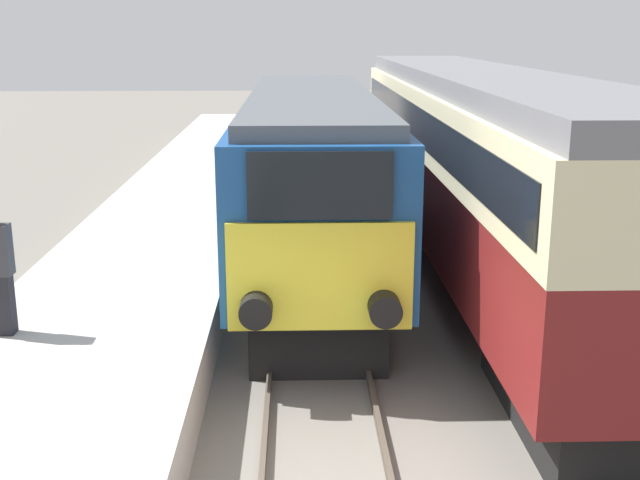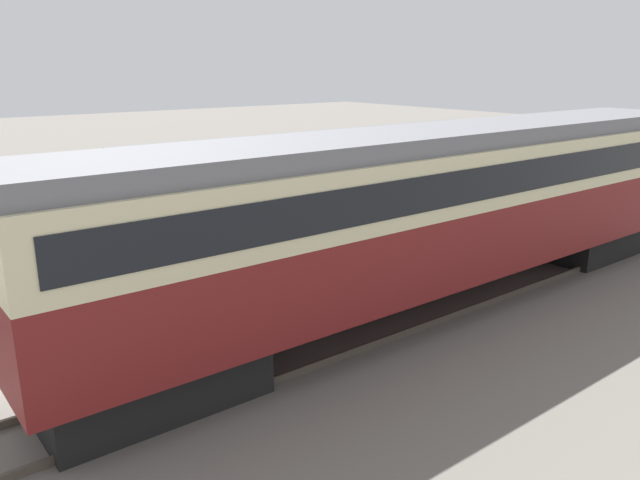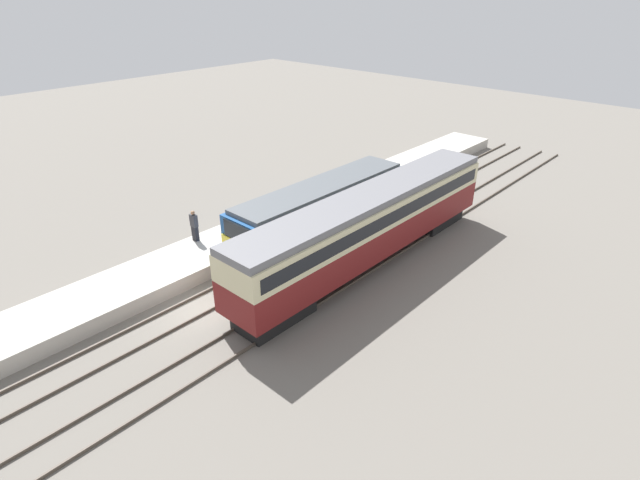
% 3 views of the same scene
% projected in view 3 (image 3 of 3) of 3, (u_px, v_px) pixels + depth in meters
% --- Properties ---
extents(ground_plane, '(120.00, 120.00, 0.00)m').
position_uv_depth(ground_plane, '(200.00, 306.00, 23.60)').
color(ground_plane, slate).
extents(platform_left, '(3.50, 50.00, 0.80)m').
position_uv_depth(platform_left, '(276.00, 224.00, 30.62)').
color(platform_left, '#B7B2A8').
rests_on(platform_left, ground_plane).
extents(rails_near_track, '(1.51, 60.00, 0.14)m').
position_uv_depth(rails_near_track, '(277.00, 265.00, 26.84)').
color(rails_near_track, '#4C4238').
rests_on(rails_near_track, ground_plane).
extents(rails_far_track, '(1.50, 60.00, 0.14)m').
position_uv_depth(rails_far_track, '(324.00, 289.00, 24.80)').
color(rails_far_track, '#4C4238').
rests_on(rails_far_track, ground_plane).
extents(locomotive, '(2.70, 12.52, 3.71)m').
position_uv_depth(locomotive, '(322.00, 212.00, 28.27)').
color(locomotive, black).
rests_on(locomotive, ground_plane).
extents(passenger_carriage, '(2.75, 18.19, 4.13)m').
position_uv_depth(passenger_carriage, '(370.00, 222.00, 26.02)').
color(passenger_carriage, black).
rests_on(passenger_carriage, ground_plane).
extents(person_on_platform, '(0.44, 0.26, 1.80)m').
position_uv_depth(person_on_platform, '(194.00, 226.00, 27.44)').
color(person_on_platform, black).
rests_on(person_on_platform, platform_left).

